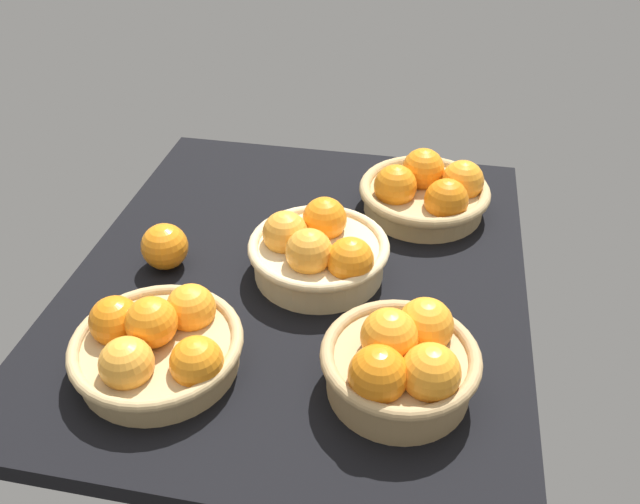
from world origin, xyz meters
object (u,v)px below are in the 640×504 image
basket_center (318,251)px  loose_orange_front_gap (165,247)px  basket_far_right (402,362)px  basket_near_right (157,345)px  basket_far_left (427,192)px

basket_center → loose_orange_front_gap: size_ratio=2.97×
basket_center → loose_orange_front_gap: basket_center is taller
loose_orange_front_gap → basket_far_right: bearing=64.1°
basket_far_right → basket_near_right: size_ratio=0.88×
basket_near_right → basket_far_right: bearing=93.1°
basket_far_right → basket_far_left: bearing=179.2°
basket_center → basket_near_right: basket_center is taller
basket_far_right → loose_orange_front_gap: bearing=-115.9°
basket_far_right → loose_orange_front_gap: size_ratio=2.72×
basket_near_right → loose_orange_front_gap: (-21.15, -7.47, -0.11)cm
basket_center → loose_orange_front_gap: bearing=-83.8°
basket_far_right → basket_center: bearing=-145.5°
basket_far_left → loose_orange_front_gap: 47.27cm
basket_center → basket_far_right: 26.75cm
basket_center → basket_far_right: bearing=34.5°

